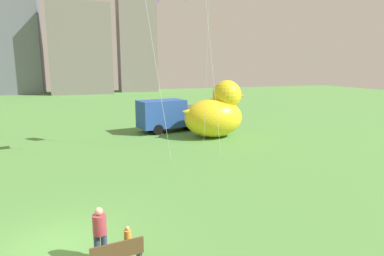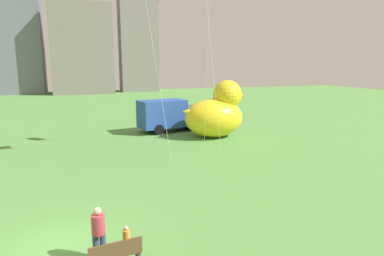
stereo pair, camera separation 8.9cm
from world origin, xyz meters
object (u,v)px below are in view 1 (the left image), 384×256
object	(u,v)px
person_adult	(100,231)
giant_inflatable_duck	(216,113)
box_truck	(168,115)
person_child	(128,239)
park_bench	(117,254)

from	to	relation	value
person_adult	giant_inflatable_duck	bearing A→B (deg)	56.27
person_adult	box_truck	size ratio (longest dim) A/B	0.29
person_adult	box_truck	bearing A→B (deg)	69.38
person_child	box_truck	xyz separation A→B (m)	(6.34, 19.07, 0.92)
person_adult	person_child	world-z (taller)	person_adult
park_bench	box_truck	xyz separation A→B (m)	(6.76, 19.75, 0.97)
person_adult	person_child	xyz separation A→B (m)	(0.84, 0.01, -0.42)
box_truck	park_bench	bearing A→B (deg)	-108.90
park_bench	person_adult	distance (m)	0.92
person_child	giant_inflatable_duck	size ratio (longest dim) A/B	0.17
person_adult	box_truck	world-z (taller)	box_truck
person_adult	giant_inflatable_duck	size ratio (longest dim) A/B	0.30
park_bench	person_adult	size ratio (longest dim) A/B	0.95
person_child	park_bench	bearing A→B (deg)	-121.40
person_child	giant_inflatable_duck	distance (m)	18.20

